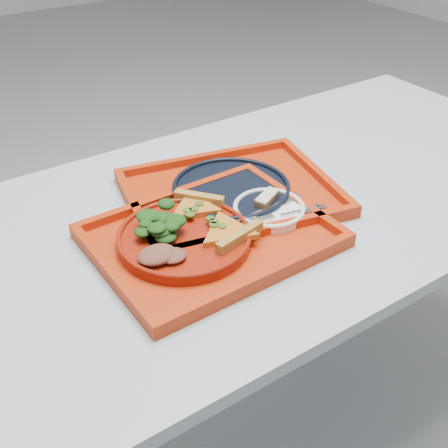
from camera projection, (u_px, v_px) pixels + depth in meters
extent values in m
plane|color=gray|center=(262.00, 405.00, 1.70)|extent=(10.00, 10.00, 0.00)
cube|color=#A3ABB7|center=(274.00, 199.00, 1.28)|extent=(1.60, 0.80, 0.03)
cylinder|color=gray|center=(371.00, 189.00, 2.04)|extent=(0.05, 0.05, 0.72)
cube|color=#AC2709|center=(211.00, 239.00, 1.12)|extent=(0.45, 0.36, 0.01)
cube|color=#AC2709|center=(231.00, 196.00, 1.25)|extent=(0.51, 0.44, 0.01)
cylinder|color=maroon|center=(184.00, 240.00, 1.09)|extent=(0.26, 0.26, 0.02)
cylinder|color=white|center=(269.00, 211.00, 1.18)|extent=(0.15, 0.15, 0.01)
cylinder|color=black|center=(231.00, 190.00, 1.24)|extent=(0.26, 0.26, 0.02)
ellipsoid|color=black|center=(160.00, 220.00, 1.09)|extent=(0.10, 0.09, 0.05)
ellipsoid|color=brown|center=(157.00, 255.00, 1.02)|extent=(0.07, 0.06, 0.02)
cube|color=#52341B|center=(267.00, 199.00, 1.19)|extent=(0.07, 0.05, 0.01)
cube|color=beige|center=(267.00, 195.00, 1.18)|extent=(0.07, 0.05, 0.00)
cube|color=silver|center=(269.00, 209.00, 1.16)|extent=(0.19, 0.03, 0.01)
cube|color=silver|center=(280.00, 215.00, 1.14)|extent=(0.19, 0.06, 0.01)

